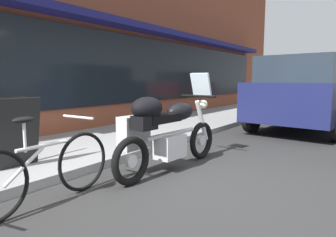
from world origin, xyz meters
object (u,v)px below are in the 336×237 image
(parked_bicycle, at_px, (43,170))
(parked_minivan, at_px, (312,92))
(touring_motorcycle, at_px, (163,130))
(sandwich_board_sign, at_px, (15,132))

(parked_bicycle, distance_m, parked_minivan, 6.93)
(touring_motorcycle, bearing_deg, parked_bicycle, 168.82)
(parked_minivan, bearing_deg, parked_bicycle, 169.41)
(sandwich_board_sign, bearing_deg, parked_bicycle, -106.51)
(parked_bicycle, relative_size, parked_minivan, 0.36)
(touring_motorcycle, relative_size, parked_bicycle, 1.30)
(touring_motorcycle, distance_m, sandwich_board_sign, 1.98)
(touring_motorcycle, xyz_separation_m, sandwich_board_sign, (-1.25, 1.53, -0.01))
(touring_motorcycle, distance_m, parked_bicycle, 1.66)
(parked_bicycle, xyz_separation_m, sandwich_board_sign, (0.36, 1.21, 0.21))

